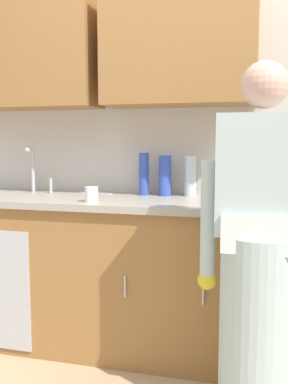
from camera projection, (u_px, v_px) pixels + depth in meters
kitchen_wall_with_uppers at (171, 112)px, 2.84m from camera, size 4.80×0.44×2.70m
counter_cabinet at (96, 274)px, 2.77m from camera, size 1.90×0.62×0.90m
countertop at (96, 201)px, 2.72m from camera, size 1.96×0.66×0.04m
sink at (28, 197)px, 2.85m from camera, size 0.50×0.36×0.35m
person_at_sink at (259, 276)px, 1.94m from camera, size 0.55×0.34×1.62m
bottle_dish_liquid at (165, 176)px, 2.79m from camera, size 0.08×0.08×0.25m
bottle_cleaner_spray at (190, 176)px, 2.76m from camera, size 0.07×0.07×0.26m
bottle_soap at (144, 174)px, 2.82m from camera, size 0.06×0.06×0.27m
cup_by_sink at (92, 194)px, 2.50m from camera, size 0.08×0.08×0.09m
knife_on_counter at (96, 193)px, 2.93m from camera, size 0.24×0.07×0.01m
sponge at (220, 202)px, 2.41m from camera, size 0.11×0.07×0.03m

